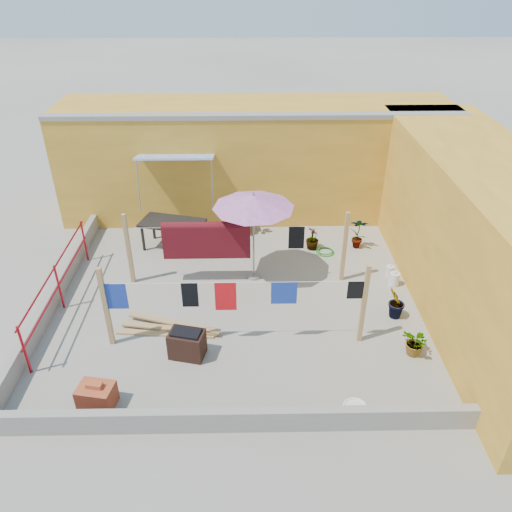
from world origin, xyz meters
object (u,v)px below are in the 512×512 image
(white_basin, at_px, (355,408))
(green_hose, at_px, (325,251))
(water_jug_a, at_px, (394,279))
(water_jug_b, at_px, (390,271))
(brick_stack, at_px, (97,396))
(brazier, at_px, (187,344))
(plant_back_a, at_px, (246,220))
(patio_umbrella, at_px, (253,202))
(outdoor_table, at_px, (172,224))

(white_basin, height_order, green_hose, white_basin)
(water_jug_a, distance_m, water_jug_b, 0.40)
(brick_stack, bearing_deg, white_basin, -2.27)
(brazier, distance_m, water_jug_a, 5.19)
(water_jug_a, bearing_deg, brick_stack, -149.63)
(green_hose, xyz_separation_m, plant_back_a, (-2.08, 1.14, 0.36))
(brazier, bearing_deg, water_jug_a, 26.57)
(patio_umbrella, height_order, white_basin, patio_umbrella)
(outdoor_table, distance_m, plant_back_a, 2.09)
(white_basin, xyz_separation_m, water_jug_b, (1.62, 4.13, 0.10))
(patio_umbrella, bearing_deg, water_jug_a, -6.99)
(water_jug_a, relative_size, green_hose, 0.78)
(white_basin, bearing_deg, water_jug_b, 68.61)
(brick_stack, xyz_separation_m, green_hose, (4.66, 5.08, -0.19))
(patio_umbrella, distance_m, plant_back_a, 2.78)
(green_hose, bearing_deg, brick_stack, -132.51)
(brick_stack, xyz_separation_m, water_jug_a, (6.08, 3.56, -0.06))
(water_jug_b, bearing_deg, water_jug_a, -90.00)
(brick_stack, relative_size, white_basin, 1.54)
(outdoor_table, bearing_deg, green_hose, -4.82)
(brick_stack, bearing_deg, patio_umbrella, 55.14)
(patio_umbrella, xyz_separation_m, water_jug_b, (3.31, -0.01, -1.87))
(white_basin, bearing_deg, patio_umbrella, 112.23)
(plant_back_a, bearing_deg, green_hose, -28.71)
(outdoor_table, bearing_deg, patio_umbrella, -34.67)
(white_basin, distance_m, water_jug_b, 4.44)
(green_hose, bearing_deg, patio_umbrella, -149.54)
(green_hose, distance_m, plant_back_a, 2.40)
(brazier, xyz_separation_m, water_jug_b, (4.64, 2.72, -0.15))
(brazier, xyz_separation_m, water_jug_a, (4.64, 2.32, -0.12))
(brick_stack, height_order, water_jug_b, brick_stack)
(white_basin, height_order, plant_back_a, plant_back_a)
(brazier, relative_size, white_basin, 1.72)
(green_hose, relative_size, plant_back_a, 0.62)
(white_basin, relative_size, green_hose, 0.90)
(water_jug_a, xyz_separation_m, plant_back_a, (-3.50, 2.66, 0.22))
(water_jug_b, bearing_deg, plant_back_a, 147.08)
(patio_umbrella, height_order, water_jug_b, patio_umbrella)
(patio_umbrella, xyz_separation_m, plant_back_a, (-0.19, 2.26, -1.62))
(brazier, distance_m, water_jug_b, 5.38)
(patio_umbrella, distance_m, white_basin, 4.89)
(patio_umbrella, distance_m, water_jug_b, 3.80)
(patio_umbrella, relative_size, green_hose, 5.07)
(white_basin, distance_m, plant_back_a, 6.68)
(brazier, xyz_separation_m, plant_back_a, (1.14, 4.98, 0.10))
(water_jug_a, bearing_deg, green_hose, 132.99)
(white_basin, relative_size, plant_back_a, 0.56)
(brick_stack, bearing_deg, water_jug_b, 33.07)
(green_hose, bearing_deg, water_jug_b, -38.44)
(water_jug_b, bearing_deg, green_hose, 141.56)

